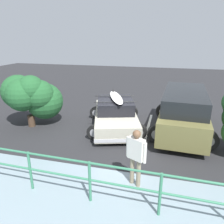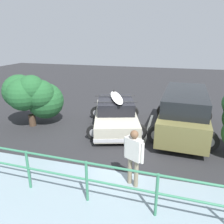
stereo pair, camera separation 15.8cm
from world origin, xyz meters
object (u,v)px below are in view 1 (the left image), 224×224
object	(u,v)px
suv_car	(183,111)
person_bystander	(136,153)
bush_near_left	(32,96)
sedan_car	(115,115)

from	to	relation	value
suv_car	person_bystander	world-z (taller)	suv_car
bush_near_left	person_bystander	bearing A→B (deg)	148.67
sedan_car	suv_car	bearing A→B (deg)	-174.27
sedan_car	person_bystander	size ratio (longest dim) A/B	2.59
person_bystander	suv_car	bearing A→B (deg)	-108.72
sedan_car	bush_near_left	xyz separation A→B (m)	(3.72, 0.71, 0.82)
sedan_car	suv_car	xyz separation A→B (m)	(-2.95, -0.30, 0.33)
bush_near_left	sedan_car	bearing A→B (deg)	-169.23
suv_car	person_bystander	bearing A→B (deg)	71.28
person_bystander	sedan_car	bearing A→B (deg)	-68.62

